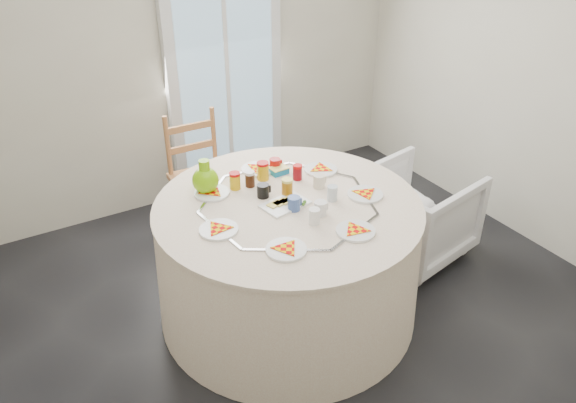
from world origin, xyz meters
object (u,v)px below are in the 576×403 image
table (288,261)px  wooden_chair (202,178)px  green_pitcher (205,180)px  armchair (417,206)px

table → wooden_chair: bearing=94.7°
green_pitcher → wooden_chair: bearing=72.4°
wooden_chair → green_pitcher: bearing=-107.9°
wooden_chair → armchair: bearing=-38.8°
wooden_chair → armchair: wooden_chair is taller
armchair → green_pitcher: green_pitcher is taller
green_pitcher → armchair: bearing=-9.4°
armchair → wooden_chair: bearing=38.5°
table → wooden_chair: 1.11m
table → green_pitcher: (-0.35, 0.37, 0.49)m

